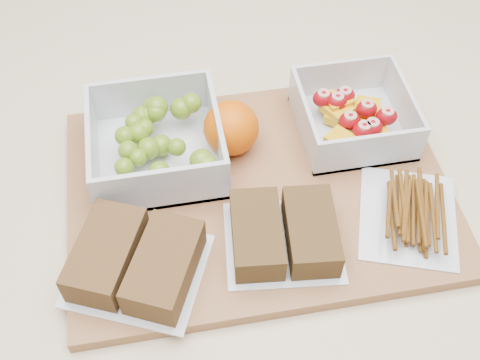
{
  "coord_description": "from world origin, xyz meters",
  "views": [
    {
      "loc": [
        -0.09,
        -0.41,
        1.45
      ],
      "look_at": [
        -0.02,
        -0.02,
        0.93
      ],
      "focal_mm": 45.0,
      "sensor_mm": 36.0,
      "label": 1
    }
  ],
  "objects_px": {
    "fruit_container": "(353,117)",
    "orange": "(231,128)",
    "pretzel_bag": "(410,210)",
    "sandwich_bag_center": "(284,234)",
    "cutting_board": "(258,192)",
    "grape_container": "(158,141)",
    "sandwich_bag_left": "(135,261)"
  },
  "relations": [
    {
      "from": "pretzel_bag",
      "to": "orange",
      "type": "bearing_deg",
      "value": 141.92
    },
    {
      "from": "cutting_board",
      "to": "pretzel_bag",
      "type": "relative_size",
      "value": 2.81
    },
    {
      "from": "cutting_board",
      "to": "fruit_container",
      "type": "xyz_separation_m",
      "value": [
        0.13,
        0.07,
        0.03
      ]
    },
    {
      "from": "grape_container",
      "to": "sandwich_bag_center",
      "type": "bearing_deg",
      "value": -50.85
    },
    {
      "from": "orange",
      "to": "pretzel_bag",
      "type": "xyz_separation_m",
      "value": [
        0.17,
        -0.13,
        -0.02
      ]
    },
    {
      "from": "pretzel_bag",
      "to": "grape_container",
      "type": "bearing_deg",
      "value": 152.38
    },
    {
      "from": "grape_container",
      "to": "pretzel_bag",
      "type": "bearing_deg",
      "value": -27.62
    },
    {
      "from": "cutting_board",
      "to": "fruit_container",
      "type": "bearing_deg",
      "value": 28.16
    },
    {
      "from": "sandwich_bag_center",
      "to": "fruit_container",
      "type": "bearing_deg",
      "value": 51.02
    },
    {
      "from": "grape_container",
      "to": "sandwich_bag_center",
      "type": "height_order",
      "value": "grape_container"
    },
    {
      "from": "cutting_board",
      "to": "grape_container",
      "type": "xyz_separation_m",
      "value": [
        -0.1,
        0.06,
        0.03
      ]
    },
    {
      "from": "sandwich_bag_left",
      "to": "pretzel_bag",
      "type": "bearing_deg",
      "value": 2.79
    },
    {
      "from": "fruit_container",
      "to": "sandwich_bag_left",
      "type": "distance_m",
      "value": 0.3
    },
    {
      "from": "grape_container",
      "to": "fruit_container",
      "type": "xyz_separation_m",
      "value": [
        0.23,
        0.0,
        -0.01
      ]
    },
    {
      "from": "grape_container",
      "to": "orange",
      "type": "height_order",
      "value": "orange"
    },
    {
      "from": "grape_container",
      "to": "sandwich_bag_left",
      "type": "height_order",
      "value": "grape_container"
    },
    {
      "from": "grape_container",
      "to": "sandwich_bag_left",
      "type": "bearing_deg",
      "value": -104.2
    },
    {
      "from": "cutting_board",
      "to": "pretzel_bag",
      "type": "bearing_deg",
      "value": -24.26
    },
    {
      "from": "grape_container",
      "to": "sandwich_bag_left",
      "type": "xyz_separation_m",
      "value": [
        -0.04,
        -0.15,
        -0.01
      ]
    },
    {
      "from": "orange",
      "to": "sandwich_bag_center",
      "type": "xyz_separation_m",
      "value": [
        0.03,
        -0.14,
        -0.01
      ]
    },
    {
      "from": "grape_container",
      "to": "fruit_container",
      "type": "distance_m",
      "value": 0.23
    },
    {
      "from": "fruit_container",
      "to": "orange",
      "type": "xyz_separation_m",
      "value": [
        -0.15,
        -0.0,
        0.01
      ]
    },
    {
      "from": "cutting_board",
      "to": "pretzel_bag",
      "type": "height_order",
      "value": "pretzel_bag"
    },
    {
      "from": "cutting_board",
      "to": "sandwich_bag_center",
      "type": "height_order",
      "value": "sandwich_bag_center"
    },
    {
      "from": "fruit_container",
      "to": "cutting_board",
      "type": "bearing_deg",
      "value": -151.94
    },
    {
      "from": "grape_container",
      "to": "sandwich_bag_left",
      "type": "distance_m",
      "value": 0.15
    },
    {
      "from": "fruit_container",
      "to": "pretzel_bag",
      "type": "distance_m",
      "value": 0.14
    },
    {
      "from": "pretzel_bag",
      "to": "sandwich_bag_center",
      "type": "bearing_deg",
      "value": -176.84
    },
    {
      "from": "grape_container",
      "to": "sandwich_bag_left",
      "type": "relative_size",
      "value": 0.88
    },
    {
      "from": "cutting_board",
      "to": "sandwich_bag_center",
      "type": "distance_m",
      "value": 0.08
    },
    {
      "from": "cutting_board",
      "to": "sandwich_bag_left",
      "type": "distance_m",
      "value": 0.16
    },
    {
      "from": "fruit_container",
      "to": "orange",
      "type": "relative_size",
      "value": 1.99
    }
  ]
}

